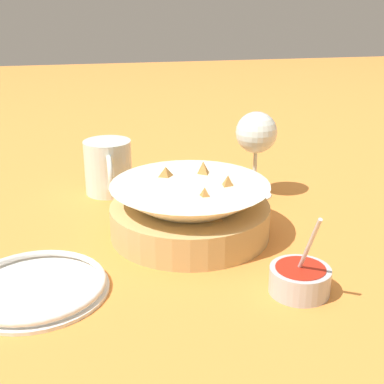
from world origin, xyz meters
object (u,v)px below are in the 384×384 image
object	(u,v)px
food_basket	(193,210)
beer_mug	(108,169)
side_plate	(35,287)
wine_glass	(256,135)
sauce_cup	(300,278)

from	to	relation	value
food_basket	beer_mug	bearing A→B (deg)	-150.71
beer_mug	side_plate	bearing A→B (deg)	-18.44
food_basket	side_plate	size ratio (longest dim) A/B	1.32
wine_glass	beer_mug	world-z (taller)	wine_glass
food_basket	beer_mug	size ratio (longest dim) A/B	1.94
sauce_cup	wine_glass	size ratio (longest dim) A/B	0.76
wine_glass	side_plate	bearing A→B (deg)	-54.12
food_basket	wine_glass	world-z (taller)	wine_glass
food_basket	side_plate	world-z (taller)	food_basket
sauce_cup	side_plate	world-z (taller)	sauce_cup
food_basket	beer_mug	xyz separation A→B (m)	(-0.20, -0.11, 0.01)
sauce_cup	beer_mug	distance (m)	0.45
wine_glass	side_plate	distance (m)	0.46
sauce_cup	wine_glass	distance (m)	0.34
sauce_cup	side_plate	xyz separation A→B (m)	(-0.06, -0.32, -0.01)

